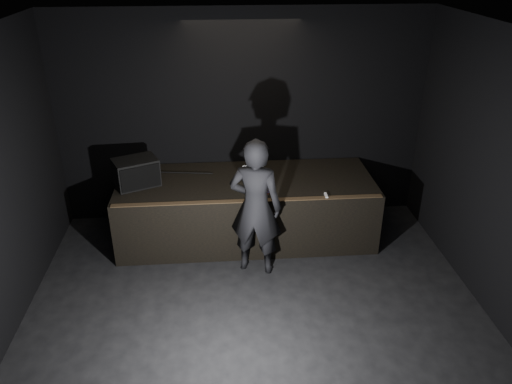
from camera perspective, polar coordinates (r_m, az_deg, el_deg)
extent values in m
plane|color=black|center=(6.14, 0.61, -18.29)|extent=(7.00, 7.00, 0.00)
cube|color=black|center=(8.25, -1.56, 8.39)|extent=(6.00, 0.10, 3.50)
cube|color=black|center=(4.42, 0.84, 15.77)|extent=(6.00, 7.00, 0.04)
cube|color=black|center=(8.04, -1.14, -1.84)|extent=(4.00, 1.50, 1.00)
cube|color=brown|center=(7.18, -0.81, -0.99)|extent=(3.92, 0.10, 0.01)
cube|color=black|center=(7.78, -13.54, 2.22)|extent=(0.76, 0.66, 0.42)
cube|color=black|center=(7.58, -13.05, 1.58)|extent=(0.55, 0.26, 0.36)
cylinder|color=black|center=(8.13, -8.51, 2.20)|extent=(1.01, 0.16, 0.02)
cube|color=silver|center=(7.73, 0.00, 1.15)|extent=(0.38, 0.29, 0.02)
cube|color=silver|center=(7.72, 0.00, 1.21)|extent=(0.30, 0.19, 0.00)
cube|color=silver|center=(7.81, -0.31, 2.36)|extent=(0.34, 0.14, 0.22)
cube|color=#EBE245|center=(7.80, -0.30, 2.33)|extent=(0.30, 0.11, 0.17)
cylinder|color=silver|center=(7.29, 1.24, 0.16)|extent=(0.07, 0.07, 0.17)
cylinder|color=#2D198C|center=(7.29, 1.24, 0.20)|extent=(0.07, 0.07, 0.07)
cylinder|color=#B12810|center=(7.30, 1.24, -0.10)|extent=(0.07, 0.07, 0.01)
cylinder|color=white|center=(7.79, -0.42, 1.75)|extent=(0.09, 0.09, 0.11)
cube|color=white|center=(7.37, 8.00, -0.39)|extent=(0.04, 0.16, 0.03)
imported|color=black|center=(6.96, -0.05, -1.78)|extent=(0.85, 0.69, 2.04)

